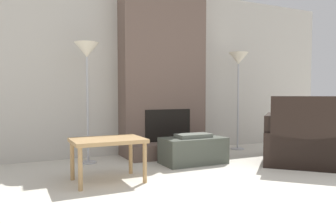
{
  "coord_description": "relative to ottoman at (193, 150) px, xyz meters",
  "views": [
    {
      "loc": [
        -2.15,
        -1.63,
        0.93
      ],
      "look_at": [
        0.0,
        2.79,
        0.66
      ],
      "focal_mm": 35.0,
      "sensor_mm": 36.0,
      "label": 1
    }
  ],
  "objects": [
    {
      "name": "floor_lamp_left",
      "position": [
        -1.26,
        0.64,
        1.22
      ],
      "size": [
        0.32,
        0.32,
        1.61
      ],
      "color": "#ADADB2",
      "rests_on": "ground_plane"
    },
    {
      "name": "ottoman",
      "position": [
        0.0,
        0.0,
        0.0
      ],
      "size": [
        0.85,
        0.45,
        0.4
      ],
      "color": "#474C42",
      "rests_on": "ground_plane"
    },
    {
      "name": "wall_back",
      "position": [
        -0.05,
        1.07,
        1.12
      ],
      "size": [
        6.89,
        0.06,
        2.6
      ],
      "primitive_type": "cube",
      "color": "#BCB7AD",
      "rests_on": "ground_plane"
    },
    {
      "name": "ground_plane",
      "position": [
        -0.05,
        -2.12,
        -0.18
      ],
      "size": [
        24.0,
        24.0,
        0.0
      ],
      "primitive_type": "plane",
      "color": "beige"
    },
    {
      "name": "fireplace",
      "position": [
        -0.05,
        0.83,
        1.03
      ],
      "size": [
        1.33,
        0.69,
        2.6
      ],
      "color": "brown",
      "rests_on": "ground_plane"
    },
    {
      "name": "armchair",
      "position": [
        1.26,
        -0.68,
        0.11
      ],
      "size": [
        1.33,
        1.33,
        0.9
      ],
      "rotation": [
        0.0,
        0.0,
        2.33
      ],
      "color": "black",
      "rests_on": "ground_plane"
    },
    {
      "name": "floor_lamp_right",
      "position": [
        1.23,
        0.64,
        1.23
      ],
      "size": [
        0.32,
        0.32,
        1.61
      ],
      "color": "#ADADB2",
      "rests_on": "ground_plane"
    },
    {
      "name": "side_table",
      "position": [
        -1.27,
        -0.39,
        0.22
      ],
      "size": [
        0.74,
        0.52,
        0.46
      ],
      "color": "tan",
      "rests_on": "ground_plane"
    }
  ]
}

